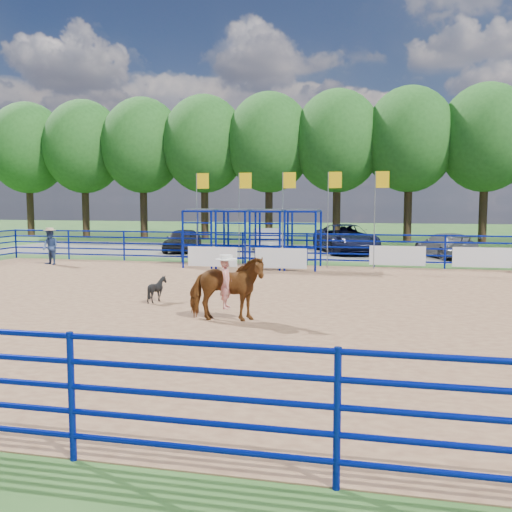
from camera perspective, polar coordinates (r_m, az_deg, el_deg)
name	(u,v)px	position (r m, az deg, el deg)	size (l,w,h in m)	color
ground	(260,305)	(16.31, 0.38, -4.91)	(120.00, 120.00, 0.00)	#386126
arena_dirt	(260,305)	(16.31, 0.38, -4.88)	(30.00, 20.00, 0.02)	#9B6F4D
gravel_strip	(323,252)	(32.98, 6.71, 0.40)	(40.00, 10.00, 0.01)	#67655B
horse_and_rider	(226,286)	(13.96, -2.99, -3.01)	(2.00, 1.08, 2.24)	brown
calf	(157,289)	(16.87, -9.86, -3.29)	(0.60, 0.68, 0.75)	black
spectator_cowboy	(50,246)	(27.72, -19.89, 0.91)	(0.97, 0.87, 1.68)	navy
car_a	(182,240)	(33.13, -7.37, 1.59)	(1.59, 3.95, 1.35)	black
car_b	(266,240)	(32.94, 1.02, 1.63)	(1.45, 4.16, 1.37)	gray
car_c	(346,239)	(32.62, 8.96, 1.73)	(2.66, 5.77, 1.60)	black
car_d	(445,245)	(31.03, 18.40, 1.02)	(1.80, 4.43, 1.28)	#5F5F62
perimeter_fence	(260,279)	(16.19, 0.38, -2.30)	(30.10, 20.10, 1.50)	#06168F
chute_assembly	(261,239)	(25.14, 0.46, 1.69)	(19.32, 2.41, 4.20)	#06168F
treeline	(338,136)	(42.06, 8.16, 11.77)	(56.40, 6.40, 11.24)	#3F2B19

